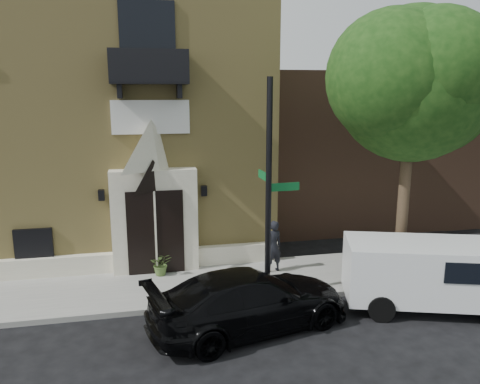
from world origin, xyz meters
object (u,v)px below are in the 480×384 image
object	(u,v)px
fire_hydrant	(365,273)
pedestrian_near	(273,246)
street_sign	(269,190)
black_sedan	(250,300)
dumpster	(424,259)
cargo_van	(439,273)

from	to	relation	value
fire_hydrant	pedestrian_near	distance (m)	2.84
street_sign	black_sedan	bearing A→B (deg)	-123.37
black_sedan	pedestrian_near	bearing A→B (deg)	-39.65
dumpster	pedestrian_near	xyz separation A→B (m)	(-4.21, 1.54, 0.17)
cargo_van	dumpster	world-z (taller)	cargo_van
street_sign	dumpster	world-z (taller)	street_sign
street_sign	fire_hydrant	size ratio (longest dim) A/B	6.95
cargo_van	street_sign	bearing A→B (deg)	178.95
cargo_van	dumpster	xyz separation A→B (m)	(0.60, 1.57, -0.22)
black_sedan	dumpster	xyz separation A→B (m)	(5.66, 1.55, 0.08)
black_sedan	fire_hydrant	world-z (taller)	black_sedan
street_sign	pedestrian_near	bearing A→B (deg)	66.79
black_sedan	dumpster	distance (m)	5.87
black_sedan	street_sign	xyz separation A→B (m)	(0.83, 1.42, 2.38)
fire_hydrant	dumpster	xyz separation A→B (m)	(1.96, 0.15, 0.23)
black_sedan	dumpster	bearing A→B (deg)	-89.25
cargo_van	fire_hydrant	size ratio (longest dim) A/B	5.64
street_sign	dumpster	bearing A→B (deg)	-1.43
dumpster	pedestrian_near	distance (m)	4.49
cargo_van	street_sign	world-z (taller)	street_sign
street_sign	pedestrian_near	distance (m)	2.78
fire_hydrant	pedestrian_near	size ratio (longest dim) A/B	0.52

